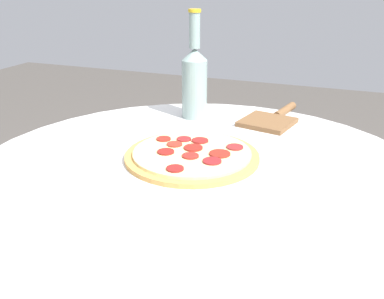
% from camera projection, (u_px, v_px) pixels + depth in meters
% --- Properties ---
extents(table, '(0.94, 0.94, 0.78)m').
position_uv_depth(table, '(198.00, 256.00, 0.93)').
color(table, silver).
rests_on(table, ground_plane).
extents(pizza, '(0.28, 0.28, 0.02)m').
position_uv_depth(pizza, '(192.00, 155.00, 0.90)').
color(pizza, '#C68E47').
rests_on(pizza, table).
extents(beer_bottle, '(0.07, 0.07, 0.28)m').
position_uv_depth(beer_bottle, '(194.00, 79.00, 1.12)').
color(beer_bottle, gray).
rests_on(beer_bottle, table).
extents(pizza_paddle, '(0.25, 0.15, 0.02)m').
position_uv_depth(pizza_paddle, '(272.00, 119.00, 1.12)').
color(pizza_paddle, brown).
rests_on(pizza_paddle, table).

